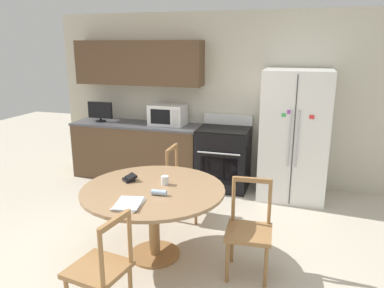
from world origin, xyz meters
TOP-DOWN VIEW (x-y plane):
  - ground_plane at (0.00, 0.00)m, footprint 14.00×14.00m
  - back_wall at (-0.30, 2.59)m, footprint 5.20×0.44m
  - kitchen_counter at (-1.17, 2.29)m, footprint 2.09×0.64m
  - refrigerator at (1.27, 2.20)m, footprint 0.90×0.79m
  - oven_range at (0.26, 2.26)m, footprint 0.75×0.68m
  - microwave at (-0.66, 2.35)m, footprint 0.54×0.40m
  - countertop_tv at (-1.80, 2.26)m, footprint 0.41×0.16m
  - dining_table at (-0.00, 0.16)m, footprint 1.42×1.42m
  - dining_chair_far at (0.01, 1.12)m, footprint 0.42×0.42m
  - dining_chair_right at (0.96, 0.15)m, footprint 0.45×0.45m
  - dining_chair_near at (-0.04, -0.81)m, footprint 0.48×0.48m
  - candle_glass at (0.07, 0.29)m, footprint 0.08×0.08m
  - folded_napkin at (0.12, 0.01)m, footprint 0.15×0.06m
  - wallet at (-0.31, 0.28)m, footprint 0.17×0.17m
  - mail_stack at (-0.05, -0.28)m, footprint 0.27×0.34m

SIDE VIEW (x-z plane):
  - ground_plane at x=0.00m, z-range 0.00..0.00m
  - dining_chair_far at x=0.01m, z-range -0.02..0.89m
  - dining_chair_right at x=0.96m, z-range -0.02..0.89m
  - dining_chair_near at x=-0.04m, z-range -0.02..0.89m
  - kitchen_counter at x=-1.17m, z-range 0.00..0.90m
  - oven_range at x=0.26m, z-range -0.07..1.01m
  - dining_table at x=0.00m, z-range 0.26..1.00m
  - mail_stack at x=-0.05m, z-range 0.74..0.77m
  - folded_napkin at x=0.12m, z-range 0.74..0.80m
  - wallet at x=-0.31m, z-range 0.74..0.81m
  - candle_glass at x=0.07m, z-range 0.74..0.83m
  - refrigerator at x=1.27m, z-range 0.00..1.80m
  - microwave at x=-0.66m, z-range 0.90..1.22m
  - countertop_tv at x=-1.80m, z-range 0.91..1.24m
  - back_wall at x=-0.30m, z-range 0.14..2.74m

